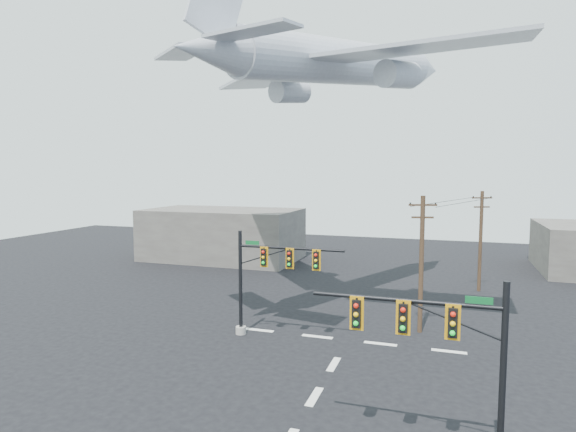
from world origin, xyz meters
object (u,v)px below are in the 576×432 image
(utility_pole_a, at_px, (421,262))
(airliner, at_px, (341,63))
(signal_mast_far, at_px, (265,278))
(utility_pole_b, at_px, (481,239))
(signal_mast_near, at_px, (451,358))

(utility_pole_a, height_order, airliner, airliner)
(signal_mast_far, height_order, utility_pole_a, utility_pole_a)
(utility_pole_a, distance_m, airliner, 15.56)
(utility_pole_b, bearing_deg, signal_mast_near, -118.17)
(signal_mast_far, distance_m, utility_pole_b, 21.82)
(signal_mast_near, distance_m, utility_pole_b, 27.29)
(utility_pole_b, xyz_separation_m, airliner, (-10.55, -9.25, 13.85))
(signal_mast_near, distance_m, utility_pole_a, 14.36)
(signal_mast_far, height_order, utility_pole_b, utility_pole_b)
(utility_pole_b, bearing_deg, signal_mast_far, -151.46)
(airliner, bearing_deg, utility_pole_a, -94.84)
(signal_mast_near, bearing_deg, utility_pole_a, 97.13)
(signal_mast_near, height_order, utility_pole_a, utility_pole_a)
(signal_mast_near, xyz_separation_m, utility_pole_b, (2.54, 27.16, 0.77))
(signal_mast_far, xyz_separation_m, utility_pole_a, (9.29, 4.10, 0.85))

